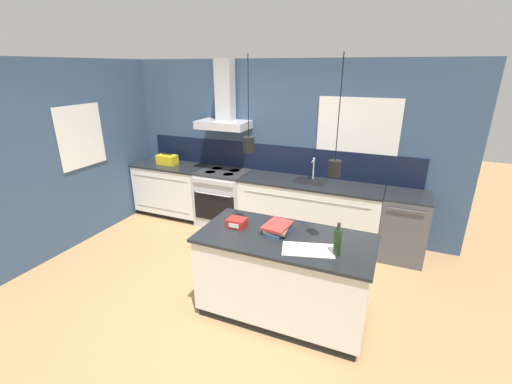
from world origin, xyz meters
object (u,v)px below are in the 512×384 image
object	(u,v)px
oven_range	(223,198)
red_supply_box	(237,223)
book_stack	(278,228)
yellow_toolbox	(167,160)
bottle_on_island	(337,241)
dishwasher	(403,226)

from	to	relation	value
oven_range	red_supply_box	world-z (taller)	red_supply_box
book_stack	yellow_toolbox	xyz separation A→B (m)	(-2.59, 1.67, 0.03)
red_supply_box	oven_range	bearing A→B (deg)	122.48
oven_range	bottle_on_island	distance (m)	2.92
book_stack	red_supply_box	world-z (taller)	red_supply_box
oven_range	red_supply_box	size ratio (longest dim) A/B	4.82
dishwasher	red_supply_box	distance (m)	2.44
red_supply_box	yellow_toolbox	size ratio (longest dim) A/B	0.55
oven_range	book_stack	size ratio (longest dim) A/B	2.57
red_supply_box	yellow_toolbox	distance (m)	2.76
oven_range	book_stack	world-z (taller)	book_stack
yellow_toolbox	dishwasher	bearing A→B (deg)	-0.00
red_supply_box	dishwasher	bearing A→B (deg)	46.12
dishwasher	book_stack	world-z (taller)	book_stack
oven_range	dishwasher	world-z (taller)	same
yellow_toolbox	bottle_on_island	bearing A→B (deg)	-30.26
dishwasher	bottle_on_island	bearing A→B (deg)	-107.46
bottle_on_island	yellow_toolbox	bearing A→B (deg)	149.74
bottle_on_island	book_stack	size ratio (longest dim) A/B	0.87
oven_range	book_stack	distance (m)	2.32
book_stack	oven_range	bearing A→B (deg)	132.50
dishwasher	yellow_toolbox	size ratio (longest dim) A/B	2.68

